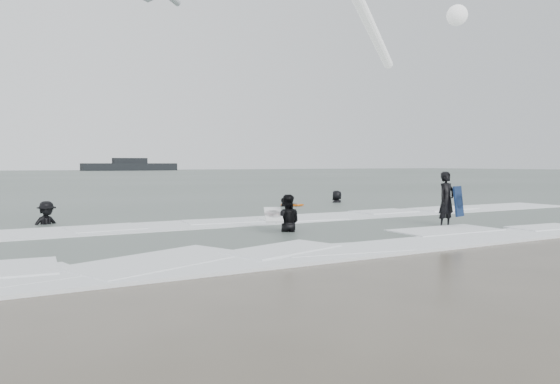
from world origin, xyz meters
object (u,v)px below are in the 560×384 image
surfer_wading (287,233)px  surfer_breaker (47,226)px  surfer_right_near (284,208)px  airshow_jet (342,6)px  surfer_centre (446,228)px  vessel_horizon (130,166)px  surfer_right_far (337,204)px

surfer_wading → surfer_breaker: size_ratio=1.01×
surfer_right_near → surfer_breaker: bearing=-3.9°
surfer_wading → airshow_jet: 55.49m
surfer_centre → surfer_right_near: surfer_centre is taller
surfer_breaker → airshow_jet: bearing=23.9°
surfer_wading → surfer_right_near: bearing=-86.2°
vessel_horizon → airshow_jet: bearing=-89.1°
surfer_breaker → surfer_right_near: surfer_breaker is taller
surfer_centre → surfer_right_near: size_ratio=1.12×
surfer_wading → surfer_breaker: 8.01m
surfer_wading → surfer_right_far: bearing=-99.1°
surfer_right_near → surfer_right_far: surfer_right_far is taller
surfer_right_far → airshow_jet: size_ratio=0.05×
surfer_wading → airshow_jet: airshow_jet is taller
surfer_wading → surfer_right_far: surfer_right_far is taller
surfer_right_near → surfer_right_far: 3.73m
surfer_centre → airshow_jet: bearing=52.0°
airshow_jet → surfer_breaker: bearing=-136.1°
surfer_breaker → vessel_horizon: vessel_horizon is taller
surfer_centre → vessel_horizon: 143.60m
surfer_right_far → vessel_horizon: 132.88m
surfer_breaker → vessel_horizon: size_ratio=0.06×
surfer_wading → vessel_horizon: 143.23m
surfer_breaker → surfer_wading: bearing=-61.9°
airshow_jet → vessel_horizon: bearing=90.9°
surfer_right_near → vessel_horizon: vessel_horizon is taller
surfer_breaker → surfer_right_near: bearing=-5.3°
surfer_centre → surfer_breaker: (-11.01, 6.69, 0.00)m
surfer_centre → vessel_horizon: bearing=73.9°
surfer_right_near → airshow_jet: (26.56, 32.83, 20.99)m
surfer_centre → vessel_horizon: vessel_horizon is taller
surfer_wading → vessel_horizon: vessel_horizon is taller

